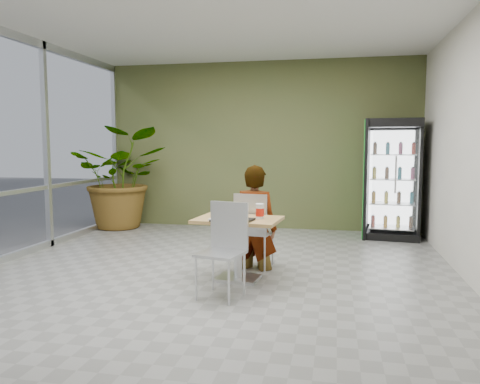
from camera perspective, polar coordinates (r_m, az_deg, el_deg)
name	(u,v)px	position (r m, az deg, el deg)	size (l,w,h in m)	color
ground	(212,277)	(5.86, -3.38, -10.25)	(7.00, 7.00, 0.00)	gray
room_envelope	(212,146)	(5.63, -3.48, 5.60)	(6.00, 7.00, 3.20)	beige
dining_table	(238,236)	(5.59, -0.24, -5.37)	(1.05, 0.78, 0.75)	#AE884A
chair_far	(253,225)	(6.07, 1.56, -4.03)	(0.50, 0.50, 0.99)	silver
chair_near	(225,241)	(5.04, -1.85, -6.02)	(0.53, 0.54, 1.00)	silver
seated_woman	(255,228)	(6.13, 1.78, -4.44)	(0.61, 0.40, 1.66)	black
pizza_plate	(240,217)	(5.57, -0.03, -3.01)	(0.33, 0.29, 0.03)	silver
soda_cup	(260,212)	(5.49, 2.44, -2.40)	(0.10, 0.10, 0.18)	silver
napkin_stack	(217,219)	(5.39, -2.80, -3.36)	(0.16, 0.16, 0.02)	silver
cafeteria_tray	(233,220)	(5.34, -0.90, -3.41)	(0.44, 0.32, 0.03)	black
beverage_fridge	(393,179)	(8.47, 18.11, 1.50)	(1.02, 0.82, 2.05)	black
potted_plant	(122,178)	(9.37, -14.19, 1.69)	(1.76, 1.52, 1.95)	#28642A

